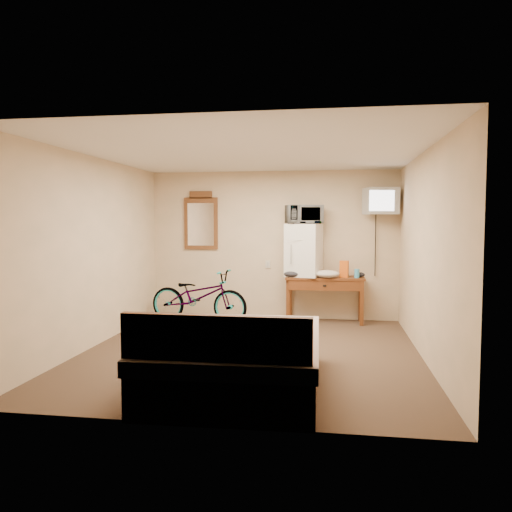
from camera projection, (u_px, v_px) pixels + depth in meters
name	position (u px, v px, depth m)	size (l,w,h in m)	color
room	(251.00, 254.00, 6.23)	(4.60, 4.64, 2.50)	#473323
desk	(325.00, 285.00, 8.12)	(1.28, 0.52, 0.75)	brown
mini_fridge	(304.00, 250.00, 8.18)	(0.62, 0.61, 0.86)	white
microwave	(304.00, 214.00, 8.14)	(0.55, 0.38, 0.31)	white
snack_bag	(344.00, 269.00, 8.04)	(0.14, 0.08, 0.27)	#DC5B13
blue_cup	(357.00, 273.00, 7.97)	(0.08, 0.08, 0.14)	#3FA2D7
cloth_cream	(327.00, 274.00, 7.98)	(0.40, 0.31, 0.12)	silver
cloth_dark_a	(292.00, 274.00, 8.07)	(0.28, 0.21, 0.10)	black
cloth_dark_b	(360.00, 275.00, 8.08)	(0.17, 0.14, 0.08)	black
crt_television	(381.00, 201.00, 7.91)	(0.57, 0.63, 0.42)	black
wall_mirror	(201.00, 221.00, 8.64)	(0.59, 0.04, 1.00)	brown
bicycle	(199.00, 296.00, 8.12)	(0.58, 1.65, 0.87)	black
bed	(236.00, 359.00, 4.94)	(1.68, 2.19, 0.90)	brown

